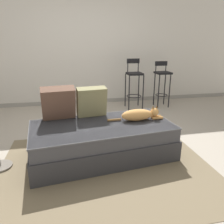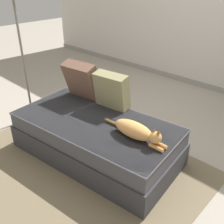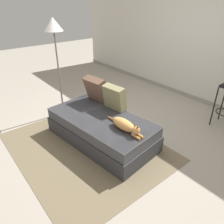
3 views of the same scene
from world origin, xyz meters
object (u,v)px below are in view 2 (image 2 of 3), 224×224
object	(u,v)px
throw_pillow_middle	(112,91)
couch	(96,138)
throw_pillow_corner	(82,80)
cat	(136,131)
floor_lamp	(13,0)

from	to	relation	value
throw_pillow_middle	couch	bearing A→B (deg)	-75.90
throw_pillow_corner	throw_pillow_middle	distance (m)	0.44
cat	couch	bearing A→B (deg)	-174.21
throw_pillow_corner	cat	world-z (taller)	throw_pillow_corner
couch	cat	xyz separation A→B (m)	(0.51, 0.05, 0.29)
throw_pillow_corner	floor_lamp	size ratio (longest dim) A/B	0.25
throw_pillow_middle	cat	world-z (taller)	throw_pillow_middle
cat	throw_pillow_middle	bearing A→B (deg)	153.87
couch	cat	world-z (taller)	cat
throw_pillow_middle	floor_lamp	distance (m)	1.50
throw_pillow_corner	throw_pillow_middle	xyz separation A→B (m)	(0.44, 0.05, -0.02)
couch	throw_pillow_corner	world-z (taller)	throw_pillow_corner
throw_pillow_middle	floor_lamp	xyz separation A→B (m)	(-1.15, -0.39, 0.88)
couch	throw_pillow_middle	size ratio (longest dim) A/B	4.48
throw_pillow_corner	floor_lamp	distance (m)	1.17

